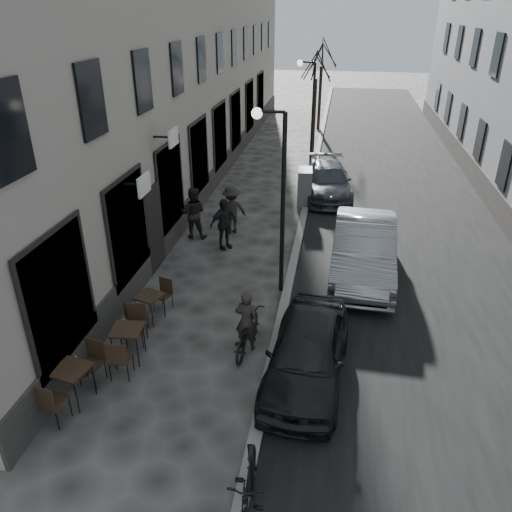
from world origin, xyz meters
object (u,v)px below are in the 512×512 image
(streetlamp_far, at_px, (310,104))
(sign_board, at_px, (79,355))
(car_near, at_px, (307,352))
(moped, at_px, (249,490))
(bicycle, at_px, (247,332))
(pedestrian_mid, at_px, (231,210))
(car_far, at_px, (328,181))
(streetlamp_near, at_px, (277,184))
(bistro_set_b, at_px, (128,340))
(car_mid, at_px, (364,249))
(tree_near, at_px, (317,63))
(bistro_set_a, at_px, (73,381))
(tree_far, at_px, (322,53))
(utility_cabinet, at_px, (304,188))
(pedestrian_near, at_px, (193,213))
(bistro_set_c, at_px, (150,305))
(pedestrian_far, at_px, (224,224))

(streetlamp_far, bearing_deg, sign_board, -103.31)
(car_near, distance_m, moped, 3.51)
(bicycle, xyz_separation_m, pedestrian_mid, (-1.76, 6.55, 0.39))
(car_far, bearing_deg, moped, -98.20)
(streetlamp_near, bearing_deg, bicycle, -96.01)
(moped, bearing_deg, sign_board, 142.99)
(bistro_set_b, relative_size, car_mid, 0.34)
(tree_near, xyz_separation_m, bistro_set_a, (-3.52, -20.15, -4.16))
(tree_far, bearing_deg, car_mid, -83.03)
(utility_cabinet, height_order, car_near, utility_cabinet)
(utility_cabinet, relative_size, pedestrian_near, 0.83)
(pedestrian_near, bearing_deg, bistro_set_c, 90.27)
(bistro_set_a, bearing_deg, moped, -16.43)
(bicycle, xyz_separation_m, pedestrian_far, (-1.74, 5.27, 0.41))
(tree_near, height_order, utility_cabinet, tree_near)
(tree_near, distance_m, tree_far, 6.00)
(streetlamp_near, relative_size, utility_cabinet, 3.37)
(streetlamp_far, height_order, bicycle, streetlamp_far)
(streetlamp_far, bearing_deg, bistro_set_b, -100.42)
(pedestrian_far, bearing_deg, bistro_set_a, -145.39)
(bistro_set_b, bearing_deg, sign_board, -156.54)
(streetlamp_near, xyz_separation_m, tree_far, (0.07, 21.00, 1.50))
(pedestrian_near, bearing_deg, streetlamp_near, 133.04)
(car_mid, bearing_deg, sign_board, -136.33)
(bicycle, distance_m, car_near, 1.70)
(sign_board, bearing_deg, pedestrian_near, 64.38)
(bistro_set_a, distance_m, pedestrian_mid, 8.99)
(streetlamp_far, bearing_deg, pedestrian_mid, -103.94)
(moped, bearing_deg, streetlamp_far, 88.11)
(bicycle, bearing_deg, bistro_set_a, 41.39)
(bistro_set_a, xyz_separation_m, car_near, (4.62, 1.50, 0.18))
(utility_cabinet, relative_size, pedestrian_mid, 0.88)
(tree_near, bearing_deg, car_near, -86.63)
(tree_near, height_order, moped, tree_near)
(pedestrian_mid, bearing_deg, sign_board, 40.39)
(sign_board, bearing_deg, bicycle, 0.10)
(sign_board, relative_size, pedestrian_far, 0.55)
(pedestrian_near, relative_size, pedestrian_far, 1.04)
(car_near, bearing_deg, bistro_set_c, 163.18)
(utility_cabinet, distance_m, car_near, 10.59)
(bistro_set_a, relative_size, car_near, 0.42)
(streetlamp_far, distance_m, car_mid, 11.15)
(utility_cabinet, height_order, pedestrian_near, pedestrian_near)
(tree_near, relative_size, car_mid, 1.13)
(bistro_set_a, height_order, utility_cabinet, utility_cabinet)
(car_far, bearing_deg, tree_near, 93.42)
(tree_near, xyz_separation_m, bistro_set_c, (-3.03, -17.06, -4.21))
(streetlamp_near, xyz_separation_m, moped, (0.52, -7.10, -2.60))
(bistro_set_a, relative_size, car_mid, 0.34)
(pedestrian_mid, distance_m, pedestrian_far, 1.29)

